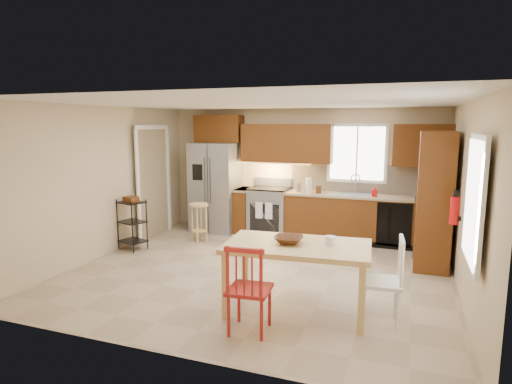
{
  "coord_description": "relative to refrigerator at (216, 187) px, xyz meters",
  "views": [
    {
      "loc": [
        2.05,
        -5.81,
        2.21
      ],
      "look_at": [
        -0.19,
        0.4,
        1.15
      ],
      "focal_mm": 30.0,
      "sensor_mm": 36.0,
      "label": 1
    }
  ],
  "objects": [
    {
      "name": "upper_over_fridge",
      "position": [
        0.0,
        0.2,
        1.19
      ],
      "size": [
        1.0,
        0.35,
        0.55
      ],
      "primitive_type": "cube",
      "color": "#582D0E",
      "rests_on": "wall_back"
    },
    {
      "name": "wall_right",
      "position": [
        4.45,
        -2.12,
        0.34
      ],
      "size": [
        0.02,
        5.0,
        2.5
      ],
      "primitive_type": "cube",
      "color": "#CCB793",
      "rests_on": "ground"
    },
    {
      "name": "range_stove",
      "position": [
        1.15,
        0.06,
        -0.45
      ],
      "size": [
        0.76,
        0.63,
        0.92
      ],
      "primitive_type": "cube",
      "color": "gray",
      "rests_on": "floor"
    },
    {
      "name": "dishwasher",
      "position": [
        3.55,
        -0.22,
        -0.46
      ],
      "size": [
        0.6,
        0.02,
        0.78
      ],
      "primitive_type": "cube",
      "color": "black",
      "rests_on": "floor"
    },
    {
      "name": "upper_left_block",
      "position": [
        1.45,
        0.2,
        0.92
      ],
      "size": [
        1.8,
        0.35,
        0.75
      ],
      "primitive_type": "cube",
      "color": "#582D0E",
      "rests_on": "wall_back"
    },
    {
      "name": "bar_stool",
      "position": [
        0.07,
        -0.9,
        -0.55
      ],
      "size": [
        0.36,
        0.36,
        0.72
      ],
      "primitive_type": null,
      "rotation": [
        0.0,
        0.0,
        0.02
      ],
      "color": "tan",
      "rests_on": "floor"
    },
    {
      "name": "chair_white",
      "position": [
        3.52,
        -3.2,
        -0.42
      ],
      "size": [
        0.49,
        0.49,
        0.98
      ],
      "primitive_type": null,
      "rotation": [
        0.0,
        0.0,
        1.65
      ],
      "color": "white",
      "rests_on": "floor"
    },
    {
      "name": "wall_left",
      "position": [
        -1.05,
        -2.12,
        0.34
      ],
      "size": [
        0.02,
        5.0,
        2.5
      ],
      "primitive_type": "cube",
      "color": "#CCB793",
      "rests_on": "ground"
    },
    {
      "name": "soap_bottle",
      "position": [
        3.18,
        -0.02,
        0.09
      ],
      "size": [
        0.09,
        0.09,
        0.19
      ],
      "primitive_type": "imported",
      "color": "red",
      "rests_on": "base_cabinet_run"
    },
    {
      "name": "pantry",
      "position": [
        4.13,
        -0.93,
        0.14
      ],
      "size": [
        0.5,
        0.95,
        2.1
      ],
      "primitive_type": "cube",
      "color": "#5E3511",
      "rests_on": "floor"
    },
    {
      "name": "base_cabinet_narrow",
      "position": [
        0.6,
        0.08,
        -0.46
      ],
      "size": [
        0.3,
        0.6,
        0.9
      ],
      "primitive_type": "cube",
      "color": "#5E3511",
      "rests_on": "floor"
    },
    {
      "name": "upper_right_block",
      "position": [
        3.95,
        0.2,
        0.92
      ],
      "size": [
        1.0,
        0.35,
        0.75
      ],
      "primitive_type": "cube",
      "color": "#582D0E",
      "rests_on": "wall_back"
    },
    {
      "name": "table_jar",
      "position": [
        2.94,
        -3.15,
        -0.06
      ],
      "size": [
        0.14,
        0.14,
        0.15
      ],
      "primitive_type": "cylinder",
      "rotation": [
        0.0,
        0.0,
        0.08
      ],
      "color": "white",
      "rests_on": "dining_table"
    },
    {
      "name": "sink",
      "position": [
        2.8,
        0.08,
        -0.05
      ],
      "size": [
        0.62,
        0.46,
        0.16
      ],
      "primitive_type": "cube",
      "color": "gray",
      "rests_on": "base_cabinet_run"
    },
    {
      "name": "chair_red",
      "position": [
        2.22,
        -3.9,
        -0.42
      ],
      "size": [
        0.49,
        0.49,
        0.98
      ],
      "primitive_type": null,
      "rotation": [
        0.0,
        0.0,
        0.08
      ],
      "color": "maroon",
      "rests_on": "floor"
    },
    {
      "name": "window_back",
      "position": [
        2.8,
        0.35,
        0.74
      ],
      "size": [
        1.12,
        0.04,
        1.12
      ],
      "primitive_type": "cube",
      "color": "white",
      "rests_on": "wall_back"
    },
    {
      "name": "floor",
      "position": [
        1.7,
        -2.12,
        -0.91
      ],
      "size": [
        5.5,
        5.5,
        0.0
      ],
      "primitive_type": "plane",
      "color": "tan",
      "rests_on": "ground"
    },
    {
      "name": "wall_back",
      "position": [
        1.7,
        0.38,
        0.34
      ],
      "size": [
        5.5,
        0.02,
        2.5
      ],
      "primitive_type": "cube",
      "color": "#CCB793",
      "rests_on": "ground"
    },
    {
      "name": "table_bowl",
      "position": [
        2.47,
        -3.25,
        -0.09
      ],
      "size": [
        0.36,
        0.36,
        0.08
      ],
      "primitive_type": "imported",
      "rotation": [
        0.0,
        0.0,
        0.08
      ],
      "color": "#522B16",
      "rests_on": "dining_table"
    },
    {
      "name": "canister_wood",
      "position": [
        2.15,
        -0.0,
        0.06
      ],
      "size": [
        0.1,
        0.1,
        0.14
      ],
      "primitive_type": "cylinder",
      "color": "#522B16",
      "rests_on": "base_cabinet_run"
    },
    {
      "name": "undercab_glow",
      "position": [
        1.15,
        0.17,
        0.52
      ],
      "size": [
        1.6,
        0.3,
        0.01
      ],
      "primitive_type": "cube",
      "color": "#FFBF66",
      "rests_on": "wall_back"
    },
    {
      "name": "refrigerator",
      "position": [
        0.0,
        0.0,
        0.0
      ],
      "size": [
        0.92,
        0.75,
        1.82
      ],
      "primitive_type": "cube",
      "color": "gray",
      "rests_on": "floor"
    },
    {
      "name": "backsplash",
      "position": [
        2.99,
        0.36,
        0.27
      ],
      "size": [
        2.92,
        0.03,
        0.55
      ],
      "primitive_type": "cube",
      "color": "beige",
      "rests_on": "wall_back"
    },
    {
      "name": "base_cabinet_run",
      "position": [
        2.99,
        0.08,
        -0.46
      ],
      "size": [
        2.92,
        0.6,
        0.9
      ],
      "primitive_type": "cube",
      "color": "#5E3511",
      "rests_on": "floor"
    },
    {
      "name": "fire_extinguisher",
      "position": [
        4.33,
        -1.98,
        0.19
      ],
      "size": [
        0.12,
        0.12,
        0.36
      ],
      "primitive_type": "cylinder",
      "color": "red",
      "rests_on": "wall_right"
    },
    {
      "name": "window_right",
      "position": [
        4.38,
        -3.27,
        0.54
      ],
      "size": [
        0.04,
        1.02,
        1.32
      ],
      "primitive_type": "cube",
      "color": "white",
      "rests_on": "wall_right"
    },
    {
      "name": "wall_front",
      "position": [
        1.7,
        -4.62,
        0.34
      ],
      "size": [
        5.5,
        0.02,
        2.5
      ],
      "primitive_type": "cube",
      "color": "#CCB793",
      "rests_on": "ground"
    },
    {
      "name": "paper_towel",
      "position": [
        1.95,
        0.03,
        0.13
      ],
      "size": [
        0.12,
        0.12,
        0.28
      ],
      "primitive_type": "cylinder",
      "color": "white",
      "rests_on": "base_cabinet_run"
    },
    {
      "name": "canister_steel",
      "position": [
        1.75,
        0.03,
        0.08
      ],
      "size": [
        0.11,
        0.11,
        0.18
      ],
      "primitive_type": "cylinder",
      "color": "gray",
      "rests_on": "base_cabinet_run"
    },
    {
      "name": "utility_cart",
      "position": [
        -0.8,
        -1.77,
        -0.46
      ],
      "size": [
        0.53,
        0.46,
        0.9
      ],
      "primitive_type": null,
      "rotation": [
        0.0,
        0.0,
        -0.29
      ],
      "color": "black",
      "rests_on": "floor"
    },
    {
      "name": "ceiling",
      "position": [
        1.7,
        -2.12,
        1.59
      ],
      "size": [
        5.5,
        5.0,
        0.02
      ],
      "primitive_type": "cube",
      "color": "silver",
      "rests_on": "ground"
    },
    {
      "name": "doorway",
      "position": [
        -0.97,
        -0.82,
        0.14
      ],
      "size": [
        0.04,
        0.95,
        2.1
      ],
      "primitive_type": "cube",
      "color": "#8C7A59",
      "rests_on": "wall_left"
    },
    {
      "name": "dining_table",
      "position": [
        2.57,
        -3.25,
        -0.5
      ],
      "size": [
        1.73,
        1.06,
        0.81
      ],
      "primitive_type": null,
      "rotation": [
        0.0,
        0.0,
        0.08
      ],
      "color": "tan",
      "rests_on": "floor"
    }
  ]
}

